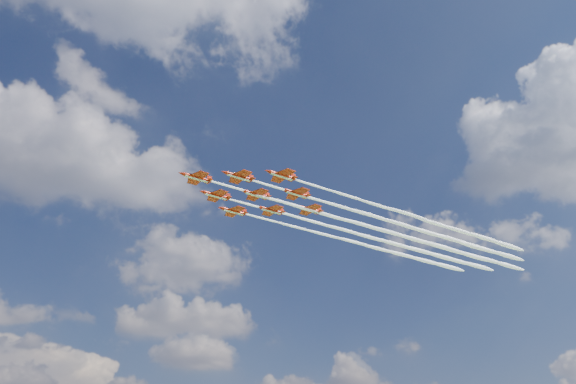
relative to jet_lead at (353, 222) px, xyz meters
name	(u,v)px	position (x,y,z in m)	size (l,w,h in m)	color
jet_lead	(353,222)	(0.00, 0.00, 0.00)	(112.33, 32.15, 2.44)	#AE1D09
jet_row2_port	(390,221)	(10.75, -4.34, 0.00)	(112.33, 32.15, 2.44)	#AE1D09
jet_row2_starb	(362,235)	(7.38, 8.94, 0.00)	(112.33, 32.15, 2.44)	#AE1D09
jet_row3_port	(427,220)	(21.49, -8.68, 0.00)	(112.33, 32.15, 2.44)	#AE1D09
jet_row3_centre	(397,234)	(18.12, 4.60, 0.00)	(112.33, 32.15, 2.44)	#AE1D09
jet_row3_starb	(370,247)	(14.75, 17.88, 0.00)	(112.33, 32.15, 2.44)	#AE1D09
jet_row4_port	(432,233)	(28.87, 0.26, 0.00)	(112.33, 32.15, 2.44)	#AE1D09
jet_row4_starb	(403,246)	(25.50, 13.54, 0.00)	(112.33, 32.15, 2.44)	#AE1D09
jet_tail	(436,245)	(36.25, 9.20, 0.00)	(112.33, 32.15, 2.44)	#AE1D09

